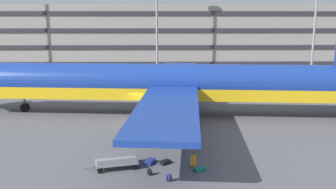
# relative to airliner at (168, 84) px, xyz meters

# --- Properties ---
(ground_plane) EXTENTS (600.00, 600.00, 0.00)m
(ground_plane) POSITION_rel_airliner_xyz_m (-2.54, -1.68, -3.09)
(ground_plane) COLOR #5B5B60
(terminal_structure) EXTENTS (121.85, 21.51, 12.10)m
(terminal_structure) POSITION_rel_airliner_xyz_m (-2.54, 41.85, 2.96)
(terminal_structure) COLOR gray
(terminal_structure) RESTS_ON ground_plane
(airliner) EXTENTS (43.29, 35.24, 10.32)m
(airliner) POSITION_rel_airliner_xyz_m (0.00, 0.00, 0.00)
(airliner) COLOR navy
(airliner) RESTS_ON ground_plane
(light_mast_left) EXTENTS (1.80, 0.50, 20.14)m
(light_mast_left) POSITION_rel_airliner_xyz_m (-1.36, 24.78, 8.65)
(light_mast_left) COLOR gray
(light_mast_left) RESTS_ON ground_plane
(suitcase_large) EXTENTS (0.76, 0.74, 0.23)m
(suitcase_large) POSITION_rel_airliner_xyz_m (-0.47, -12.66, -2.97)
(suitcase_large) COLOR black
(suitcase_large) RESTS_ON ground_plane
(suitcase_laid_flat) EXTENTS (0.80, 0.62, 0.20)m
(suitcase_laid_flat) POSITION_rel_airliner_xyz_m (1.64, -13.76, -2.99)
(suitcase_laid_flat) COLOR #147266
(suitcase_laid_flat) RESTS_ON ground_plane
(suitcase_red) EXTENTS (0.72, 0.91, 0.24)m
(suitcase_red) POSITION_rel_airliner_xyz_m (-1.46, -12.54, -2.97)
(suitcase_red) COLOR navy
(suitcase_red) RESTS_ON ground_plane
(suitcase_upright) EXTENTS (0.39, 0.45, 0.95)m
(suitcase_upright) POSITION_rel_airliner_xyz_m (1.30, -13.09, -2.68)
(suitcase_upright) COLOR orange
(suitcase_upright) RESTS_ON ground_plane
(backpack_black) EXTENTS (0.36, 0.29, 0.51)m
(backpack_black) POSITION_rel_airliner_xyz_m (-0.29, -15.20, -2.87)
(backpack_black) COLOR navy
(backpack_black) RESTS_ON ground_plane
(backpack_navy) EXTENTS (0.37, 0.38, 0.50)m
(backpack_navy) POSITION_rel_airliner_xyz_m (-1.40, -14.37, -2.87)
(backpack_navy) COLOR black
(backpack_navy) RESTS_ON ground_plane
(baggage_cart) EXTENTS (3.37, 1.87, 0.82)m
(baggage_cart) POSITION_rel_airliner_xyz_m (-3.52, -13.26, -2.66)
(baggage_cart) COLOR gray
(baggage_cart) RESTS_ON ground_plane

